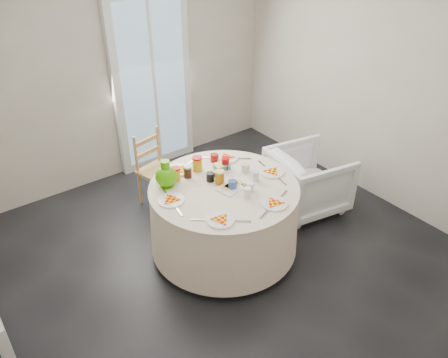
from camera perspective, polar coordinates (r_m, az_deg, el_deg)
floor at (r=4.23m, az=0.16°, el=-9.95°), size 4.00×4.00×0.00m
wall_back at (r=5.11m, az=-13.88°, el=13.86°), size 4.00×0.02×2.60m
wall_right at (r=4.87m, az=19.77°, el=12.00°), size 0.02×4.00×2.60m
glass_door at (r=5.31m, az=-9.33°, el=12.19°), size 1.00×0.08×2.10m
table at (r=4.06m, az=0.00°, el=-5.07°), size 1.37×1.37×0.70m
wooden_chair at (r=4.72m, az=-8.59°, el=1.78°), size 0.45×0.43×0.83m
armchair at (r=4.72m, az=10.97°, el=0.35°), size 0.81×0.84×0.75m
place_settings at (r=3.84m, az=0.00°, el=-0.38°), size 1.57×1.57×0.02m
jar_cluster at (r=3.98m, az=-3.16°, el=1.75°), size 0.58×0.35×0.16m
butter_tub at (r=4.08m, az=-0.26°, el=2.07°), size 0.16×0.12×0.06m
green_pitcher at (r=3.82m, az=-7.62°, el=0.96°), size 0.24×0.24×0.25m
cheese_platter at (r=3.82m, az=1.16°, el=-0.47°), size 0.31×0.23×0.04m
mugs_glasses at (r=3.90m, az=1.35°, el=0.94°), size 0.69×0.69×0.10m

